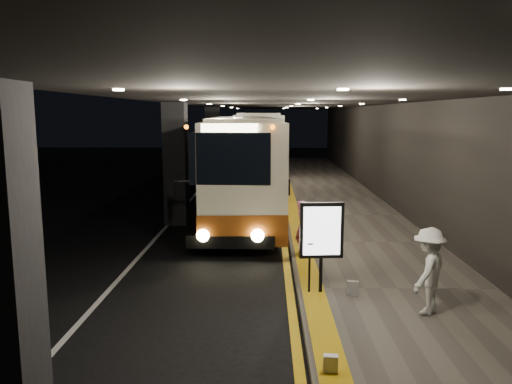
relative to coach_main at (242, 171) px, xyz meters
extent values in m
plane|color=black|center=(-0.82, -5.19, -1.80)|extent=(90.00, 90.00, 0.00)
cube|color=silver|center=(-2.62, -0.19, -1.80)|extent=(0.12, 50.00, 0.01)
cube|color=gold|center=(1.53, -0.19, -1.80)|extent=(0.18, 50.00, 0.01)
cube|color=#514C44|center=(3.93, -0.19, -1.73)|extent=(4.50, 50.00, 0.15)
cube|color=gold|center=(2.03, -0.19, -1.65)|extent=(0.50, 50.00, 0.01)
cube|color=black|center=(6.18, -0.19, 1.20)|extent=(0.10, 50.00, 6.00)
cube|color=black|center=(-2.32, -1.19, 0.40)|extent=(0.80, 0.80, 4.40)
cube|color=black|center=(-2.32, 10.81, 0.40)|extent=(0.80, 0.80, 4.40)
cube|color=black|center=(1.68, -0.19, 2.80)|extent=(9.00, 50.00, 0.40)
cube|color=#EBE2C4|center=(0.00, 0.02, 0.27)|extent=(3.14, 11.99, 3.36)
cube|color=#944515|center=(0.00, 0.02, -0.96)|extent=(3.16, 12.01, 0.89)
cube|color=black|center=(0.00, -5.94, 1.02)|extent=(2.18, 0.18, 1.39)
cube|color=black|center=(0.00, -5.86, -1.26)|extent=(2.43, 0.39, 0.35)
cylinder|color=black|center=(-1.12, -3.74, -1.31)|extent=(0.28, 0.99, 0.99)
cylinder|color=black|center=(1.12, -3.74, -1.31)|extent=(0.28, 0.99, 0.99)
cylinder|color=black|center=(-1.12, 3.98, -1.31)|extent=(0.28, 0.99, 0.99)
cylinder|color=black|center=(1.12, 3.98, -1.31)|extent=(0.28, 0.99, 0.99)
sphere|color=#FFEAA5|center=(-0.74, -5.95, -1.06)|extent=(0.36, 0.36, 0.36)
sphere|color=#FFEAA5|center=(0.74, -5.95, -1.06)|extent=(0.36, 0.36, 0.36)
cube|color=#FFF2BF|center=(0.00, -5.95, 1.84)|extent=(1.48, 0.13, 0.22)
cube|color=#EBE2C4|center=(0.29, 12.12, 0.36)|extent=(3.07, 12.47, 3.51)
cube|color=#944515|center=(0.29, 12.12, -0.93)|extent=(3.09, 12.49, 0.93)
cube|color=black|center=(0.29, 5.91, 1.14)|extent=(2.27, 0.15, 1.44)
cube|color=black|center=(0.29, 5.99, -1.24)|extent=(2.53, 0.35, 0.36)
cylinder|color=black|center=(-0.87, 8.20, -1.29)|extent=(0.29, 1.03, 1.03)
cylinder|color=black|center=(1.46, 8.20, -1.29)|extent=(0.29, 1.03, 1.03)
cylinder|color=black|center=(-0.87, 16.25, -1.29)|extent=(0.29, 1.03, 1.03)
cylinder|color=black|center=(1.46, 16.25, -1.29)|extent=(0.29, 1.03, 1.03)
imported|color=#CA5E96|center=(1.98, -5.58, -0.91)|extent=(0.46, 0.60, 1.49)
imported|color=silver|center=(4.14, -9.72, -0.80)|extent=(1.07, 1.18, 1.70)
cube|color=black|center=(2.85, -8.77, -1.50)|extent=(0.27, 0.15, 0.31)
cube|color=silver|center=(1.98, -12.05, -1.52)|extent=(0.23, 0.14, 0.27)
cylinder|color=black|center=(2.18, -8.62, -1.27)|extent=(0.08, 0.08, 0.77)
cube|color=black|center=(2.18, -8.62, -0.27)|extent=(0.94, 0.17, 1.22)
cube|color=white|center=(2.18, -8.68, -0.27)|extent=(0.79, 0.08, 1.05)
cylinder|color=black|center=(1.93, -8.64, -1.10)|extent=(0.05, 0.05, 1.10)
camera|label=1|loc=(1.03, -19.09, 2.21)|focal=35.00mm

